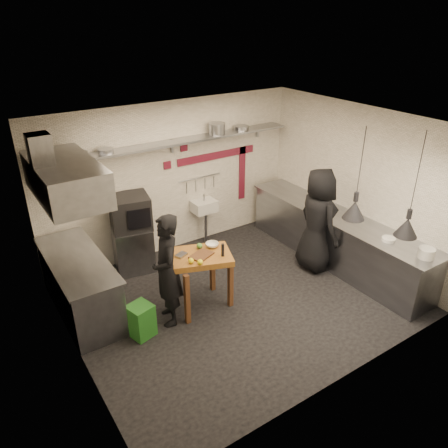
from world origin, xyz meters
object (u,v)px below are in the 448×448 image
oven_stand (133,249)px  prep_table (200,280)px  green_bin (141,320)px  combi_oven (130,212)px  chef_left (167,271)px  chef_right (318,220)px

oven_stand → prep_table: prep_table is taller
green_bin → prep_table: (1.06, 0.13, 0.21)m
combi_oven → chef_left: bearing=-83.6°
oven_stand → chef_right: 3.24m
green_bin → oven_stand: bearing=69.9°
green_bin → chef_right: (3.33, -0.00, 0.68)m
oven_stand → chef_right: chef_right is taller
chef_left → prep_table: bearing=110.4°
combi_oven → chef_right: 3.21m
oven_stand → combi_oven: 0.69m
prep_table → chef_left: chef_left is taller
chef_left → chef_right: bearing=104.0°
prep_table → combi_oven: bearing=124.4°
combi_oven → chef_left: (-0.15, -1.66, -0.23)m
oven_stand → prep_table: bearing=-63.0°
prep_table → chef_right: (2.27, -0.13, 0.47)m
green_bin → prep_table: prep_table is taller
chef_left → chef_right: size_ratio=0.92×
combi_oven → prep_table: (0.41, -1.62, -0.63)m
combi_oven → chef_right: (2.68, -1.75, -0.16)m
green_bin → combi_oven: bearing=69.7°
chef_right → green_bin: bearing=99.3°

